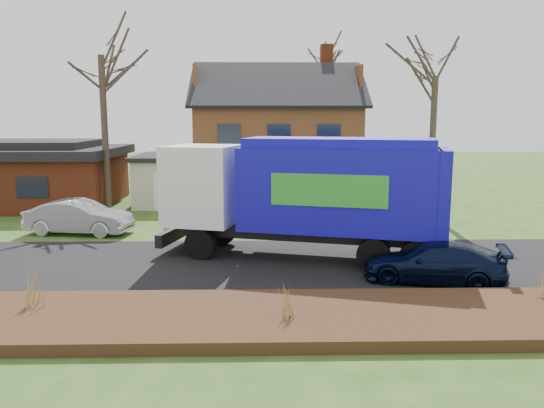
{
  "coord_description": "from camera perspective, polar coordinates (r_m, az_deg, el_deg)",
  "views": [
    {
      "loc": [
        0.98,
        -17.55,
        4.96
      ],
      "look_at": [
        1.45,
        2.5,
        1.69
      ],
      "focal_mm": 35.0,
      "sensor_mm": 36.0,
      "label": 1
    }
  ],
  "objects": [
    {
      "name": "tree_back",
      "position": [
        38.67,
        5.61,
        16.09
      ],
      "size": [
        3.63,
        3.63,
        11.5
      ],
      "color": "#433928",
      "rests_on": "ground"
    },
    {
      "name": "road",
      "position": [
        18.26,
        -4.4,
        -6.5
      ],
      "size": [
        80.0,
        7.0,
        0.02
      ],
      "primitive_type": "cube",
      "color": "black",
      "rests_on": "ground"
    },
    {
      "name": "main_house",
      "position": [
        31.48,
        -0.43,
        7.56
      ],
      "size": [
        12.95,
        8.95,
        9.26
      ],
      "color": "#BCAF97",
      "rests_on": "ground"
    },
    {
      "name": "grass_clump_mid",
      "position": [
        12.73,
        1.55,
        -10.05
      ],
      "size": [
        0.32,
        0.27,
        0.9
      ],
      "color": "olive",
      "rests_on": "mulch_verge"
    },
    {
      "name": "ground",
      "position": [
        18.27,
        -4.4,
        -6.53
      ],
      "size": [
        120.0,
        120.0,
        0.0
      ],
      "primitive_type": "plane",
      "color": "#2A4517",
      "rests_on": "ground"
    },
    {
      "name": "ranch_house",
      "position": [
        33.34,
        -24.29,
        3.02
      ],
      "size": [
        9.8,
        8.2,
        3.7
      ],
      "color": "#90381F",
      "rests_on": "ground"
    },
    {
      "name": "navy_wagon",
      "position": [
        16.93,
        17.02,
        -6.05
      ],
      "size": [
        4.52,
        2.8,
        1.22
      ],
      "primitive_type": "imported",
      "rotation": [
        0.0,
        0.0,
        -1.85
      ],
      "color": "black",
      "rests_on": "ground"
    },
    {
      "name": "tree_front_west",
      "position": [
        29.46,
        -18.05,
        17.32
      ],
      "size": [
        3.8,
        3.8,
        11.3
      ],
      "color": "#423327",
      "rests_on": "ground"
    },
    {
      "name": "grass_clump_west",
      "position": [
        14.65,
        -24.43,
        -8.14
      ],
      "size": [
        0.37,
        0.3,
        0.98
      ],
      "color": "#A68849",
      "rests_on": "mulch_verge"
    },
    {
      "name": "silver_sedan",
      "position": [
        24.25,
        -20.04,
        -1.34
      ],
      "size": [
        4.66,
        2.24,
        1.47
      ],
      "primitive_type": "imported",
      "rotation": [
        0.0,
        0.0,
        1.41
      ],
      "color": "#B3B5BB",
      "rests_on": "ground"
    },
    {
      "name": "tree_front_east",
      "position": [
        28.59,
        17.29,
        15.28
      ],
      "size": [
        3.61,
        3.61,
        10.04
      ],
      "color": "#443928",
      "rests_on": "ground"
    },
    {
      "name": "garbage_truck",
      "position": [
        18.65,
        3.93,
        1.55
      ],
      "size": [
        10.34,
        5.22,
        4.28
      ],
      "rotation": [
        0.0,
        0.0,
        -0.27
      ],
      "color": "black",
      "rests_on": "ground"
    },
    {
      "name": "mulch_verge",
      "position": [
        13.2,
        -5.64,
        -12.17
      ],
      "size": [
        80.0,
        3.5,
        0.3
      ],
      "primitive_type": "cube",
      "color": "#311C10",
      "rests_on": "ground"
    }
  ]
}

